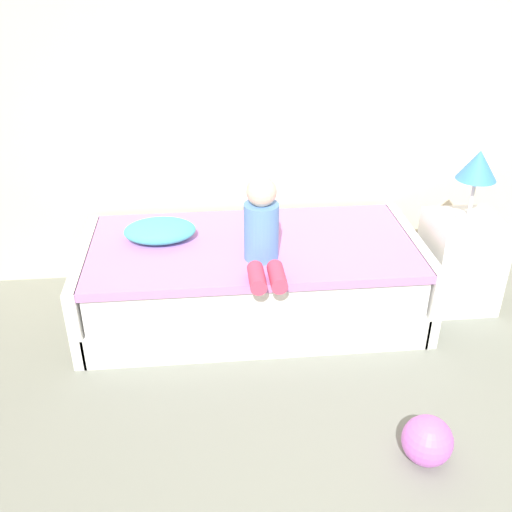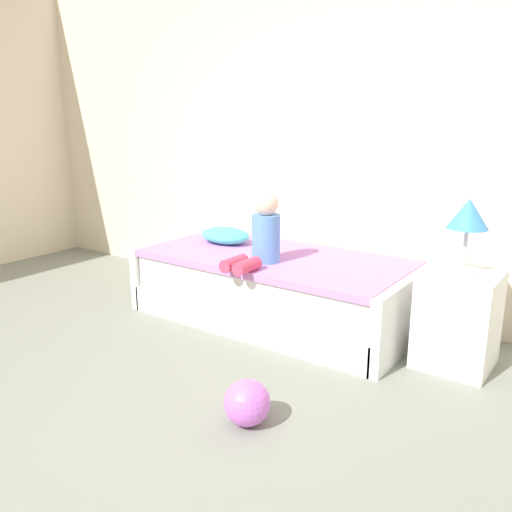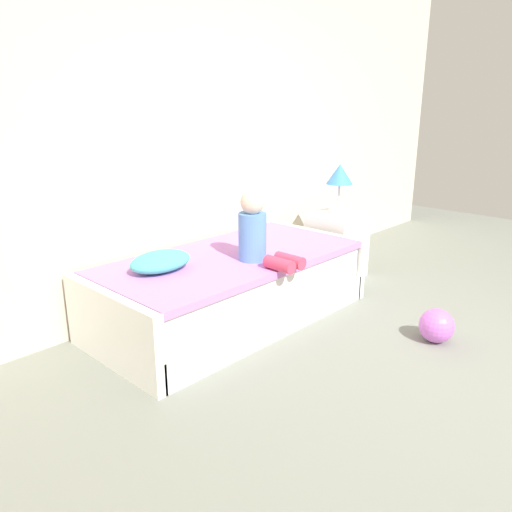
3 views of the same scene
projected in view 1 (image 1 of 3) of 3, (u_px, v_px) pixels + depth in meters
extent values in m
cube|color=beige|center=(299.00, 63.00, 3.67)|extent=(7.20, 0.10, 2.90)
cube|color=white|center=(252.00, 298.00, 3.77)|extent=(2.00, 1.00, 0.20)
cube|color=white|center=(252.00, 268.00, 3.66)|extent=(1.94, 0.94, 0.25)
cube|color=#C67FD1|center=(252.00, 247.00, 3.59)|extent=(1.98, 0.98, 0.05)
cube|color=white|center=(88.00, 287.00, 3.61)|extent=(0.07, 1.00, 0.50)
cube|color=white|center=(409.00, 270.00, 3.79)|extent=(0.07, 1.00, 0.50)
cube|color=white|center=(459.00, 262.00, 3.79)|extent=(0.44, 0.44, 0.60)
cylinder|color=silver|center=(468.00, 218.00, 3.63)|extent=(0.15, 0.15, 0.03)
cylinder|color=silver|center=(472.00, 198.00, 3.57)|extent=(0.02, 0.02, 0.24)
cone|color=#3F8CD8|center=(478.00, 165.00, 3.46)|extent=(0.24, 0.24, 0.18)
cylinder|color=#598CD1|center=(261.00, 231.00, 3.34)|extent=(0.20, 0.20, 0.34)
sphere|color=beige|center=(261.00, 192.00, 3.22)|extent=(0.17, 0.17, 0.17)
cylinder|color=#D83F60|center=(257.00, 278.00, 3.14)|extent=(0.09, 0.22, 0.09)
cylinder|color=#D83F60|center=(277.00, 277.00, 3.15)|extent=(0.09, 0.22, 0.09)
ellipsoid|color=#4CCCBC|center=(160.00, 231.00, 3.59)|extent=(0.44, 0.30, 0.13)
sphere|color=#CC66D8|center=(427.00, 441.00, 2.69)|extent=(0.24, 0.24, 0.24)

